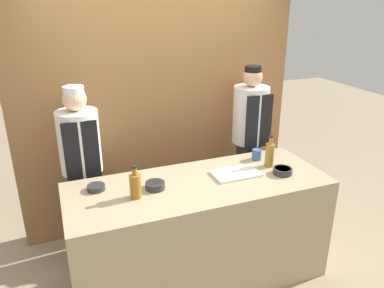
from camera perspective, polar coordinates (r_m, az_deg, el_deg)
The scene contains 12 objects.
ground_plane at distance 3.61m, azimuth 1.01°, elevation -19.38°, with size 14.00×14.00×0.00m, color tan.
cabinet_wall at distance 3.96m, azimuth -5.03°, elevation 4.35°, with size 2.91×0.18×2.40m.
counter at distance 3.32m, azimuth 1.06°, elevation -13.19°, with size 2.16×0.82×0.95m.
sauce_bowl_green at distance 3.30m, azimuth 13.63°, elevation -3.96°, with size 0.16×0.16×0.05m.
sauce_bowl_orange at distance 3.05m, azimuth -14.40°, elevation -6.40°, with size 0.14×0.14×0.04m.
sauce_bowl_red at distance 2.98m, azimuth -5.65°, elevation -6.25°, with size 0.16×0.16×0.06m.
cutting_board at distance 3.22m, azimuth 6.68°, elevation -4.49°, with size 0.40×0.24×0.02m.
bottle_vinegar at distance 3.39m, azimuth 11.76°, elevation -1.54°, with size 0.08×0.08×0.29m.
bottle_amber at distance 2.85m, azimuth -8.62°, elevation -6.22°, with size 0.09×0.09×0.26m.
cup_blue at distance 3.53m, azimuth 9.84°, elevation -1.58°, with size 0.09×0.09×0.10m.
chef_left at distance 3.54m, azimuth -16.32°, elevation -3.77°, with size 0.36×0.36×1.67m.
chef_right at distance 4.00m, azimuth 8.68°, elevation 0.40°, with size 0.36×0.36×1.73m.
Camera 1 is at (-1.05, -2.52, 2.36)m, focal length 35.00 mm.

